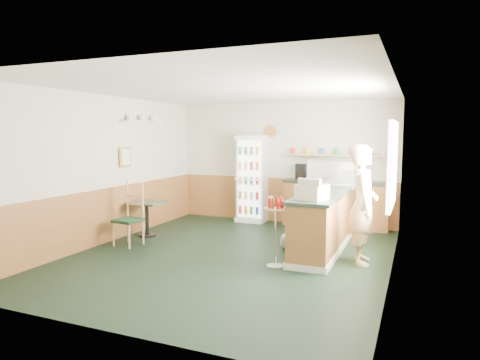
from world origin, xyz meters
The scene contains 13 objects.
ground centered at (0.00, 0.00, 0.00)m, with size 6.00×6.00×0.00m, color black.
room_envelope centered at (-0.23, 0.73, 1.52)m, with size 5.04×6.02×2.72m.
service_counter centered at (1.35, 1.07, 0.46)m, with size 0.68×3.01×1.01m.
back_counter centered at (1.19, 2.80, 0.55)m, with size 2.24×0.42×1.69m.
drinks_fridge centered at (-0.67, 2.74, 0.98)m, with size 0.65×0.54×1.96m.
display_case centered at (1.35, 1.61, 1.26)m, with size 0.87×0.46×0.50m.
cash_register centered at (1.35, -0.02, 1.12)m, with size 0.39×0.41×0.23m, color beige.
shopkeeper centered at (2.05, 0.38, 0.92)m, with size 0.61×0.44×1.84m, color tan.
condiment_stand centered at (0.87, -0.30, 0.71)m, with size 0.34×0.34×1.05m.
newspaper_rack centered at (0.99, 1.01, 0.49)m, with size 0.09×0.45×0.53m.
cafe_table centered at (-2.05, 0.60, 0.48)m, with size 0.66×0.66×0.68m.
cafe_chair centered at (-1.94, -0.04, 0.60)m, with size 0.46×0.46×1.15m.
dog_doorstop centered at (0.75, 0.70, 0.14)m, with size 0.25×0.32×0.30m.
Camera 1 is at (2.80, -6.30, 1.98)m, focal length 32.00 mm.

